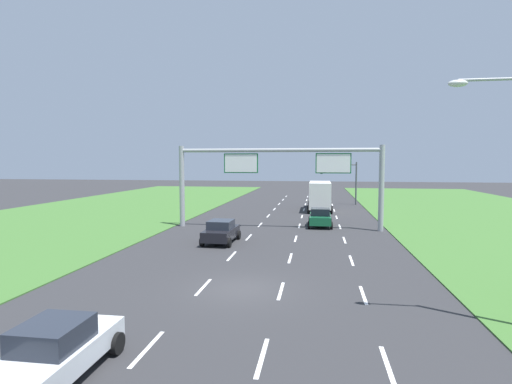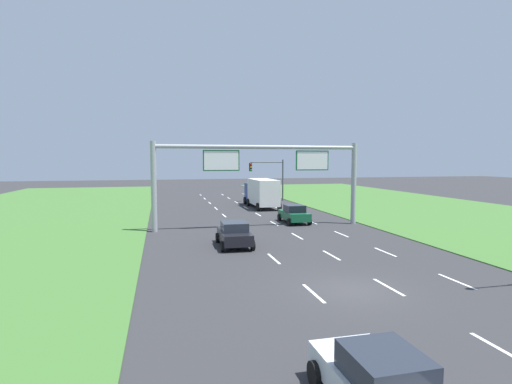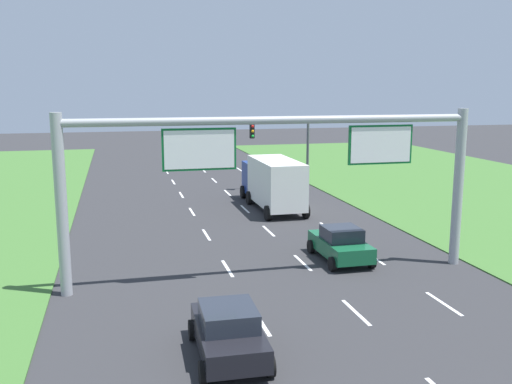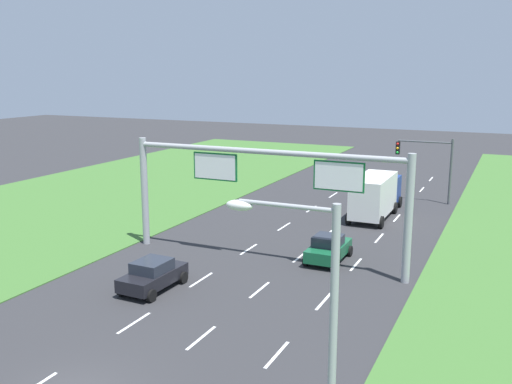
% 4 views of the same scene
% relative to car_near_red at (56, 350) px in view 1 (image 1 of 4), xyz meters
% --- Properties ---
extents(ground_plane, '(200.00, 200.00, 0.00)m').
position_rel_car_near_red_xyz_m(ground_plane, '(3.37, 7.95, -0.76)').
color(ground_plane, '#2D2D30').
extents(lane_dashes_inner_left, '(0.14, 68.40, 0.01)m').
position_rel_car_near_red_xyz_m(lane_dashes_inner_left, '(1.62, 22.95, -0.76)').
color(lane_dashes_inner_left, white).
rests_on(lane_dashes_inner_left, ground_plane).
extents(lane_dashes_inner_right, '(0.14, 68.40, 0.01)m').
position_rel_car_near_red_xyz_m(lane_dashes_inner_right, '(5.12, 22.95, -0.76)').
color(lane_dashes_inner_right, white).
rests_on(lane_dashes_inner_right, ground_plane).
extents(lane_dashes_slip, '(0.14, 68.40, 0.01)m').
position_rel_car_near_red_xyz_m(lane_dashes_slip, '(8.62, 22.95, -0.76)').
color(lane_dashes_slip, white).
rests_on(lane_dashes_slip, ground_plane).
extents(car_near_red, '(2.04, 4.00, 1.54)m').
position_rel_car_near_red_xyz_m(car_near_red, '(0.00, 0.00, 0.00)').
color(car_near_red, silver).
rests_on(car_near_red, ground_plane).
extents(car_lead_silver, '(2.06, 3.95, 1.60)m').
position_rel_car_near_red_xyz_m(car_lead_silver, '(6.92, 25.90, 0.03)').
color(car_lead_silver, '#145633').
rests_on(car_lead_silver, ground_plane).
extents(car_mid_lane, '(2.16, 3.97, 1.58)m').
position_rel_car_near_red_xyz_m(car_mid_lane, '(0.05, 17.70, 0.04)').
color(car_mid_lane, black).
rests_on(car_mid_lane, ground_plane).
extents(box_truck, '(2.70, 8.36, 3.33)m').
position_rel_car_near_red_xyz_m(box_truck, '(6.95, 37.79, 1.03)').
color(box_truck, navy).
rests_on(box_truck, ground_plane).
extents(sign_gantry, '(17.24, 0.44, 7.00)m').
position_rel_car_near_red_xyz_m(sign_gantry, '(3.52, 24.24, 4.12)').
color(sign_gantry, '#9EA0A5').
rests_on(sign_gantry, ground_plane).
extents(traffic_light_mast, '(4.76, 0.49, 5.60)m').
position_rel_car_near_red_xyz_m(traffic_light_mast, '(9.74, 44.49, 3.10)').
color(traffic_light_mast, '#47494F').
rests_on(traffic_light_mast, ground_plane).
extents(street_lamp, '(2.61, 0.32, 8.50)m').
position_rel_car_near_red_xyz_m(street_lamp, '(13.08, 5.40, 4.32)').
color(street_lamp, '#9EA0A5').
rests_on(street_lamp, ground_plane).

